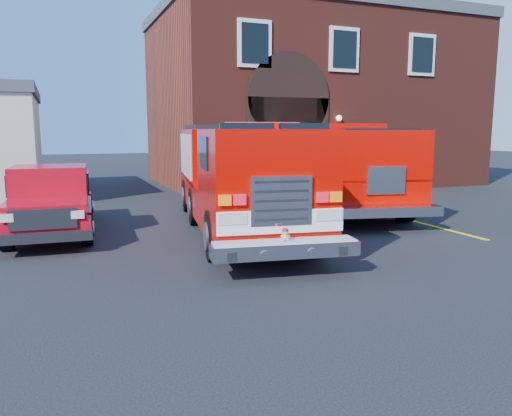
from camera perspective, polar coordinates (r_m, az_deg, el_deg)
name	(u,v)px	position (r m, az deg, el deg)	size (l,w,h in m)	color
ground	(235,261)	(10.51, -2.44, -6.06)	(100.00, 100.00, 0.00)	black
parking_stripe_near	(445,229)	(14.71, 20.80, -2.28)	(0.12, 3.00, 0.01)	yellow
parking_stripe_mid	(380,213)	(17.00, 13.98, -0.51)	(0.12, 3.00, 0.01)	yellow
parking_stripe_far	(333,201)	(19.48, 8.84, 0.83)	(0.12, 3.00, 0.01)	yellow
fire_station	(308,100)	(26.65, 5.99, 12.21)	(15.20, 10.20, 8.45)	maroon
fire_engine	(238,176)	(13.51, -2.05, 3.72)	(4.06, 9.64, 2.88)	black
pickup_truck	(52,201)	(14.19, -22.29, 0.71)	(2.31, 5.62, 1.80)	black
secondary_truck	(336,162)	(17.80, 9.17, 5.20)	(4.74, 9.39, 2.92)	black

